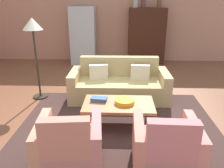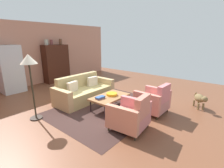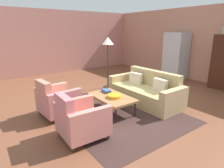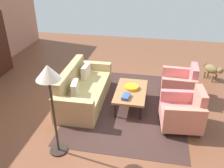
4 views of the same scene
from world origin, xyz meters
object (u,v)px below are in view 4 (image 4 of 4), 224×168
object	(u,v)px
coffee_table	(131,92)
fruit_bowl	(131,87)
floor_lamp	(49,81)
dog	(213,70)
armchair_right	(181,85)
couch	(82,90)
armchair_left	(184,113)
book_stack	(126,96)

from	to	relation	value
coffee_table	fruit_bowl	xyz separation A→B (m)	(0.10, 0.00, 0.07)
floor_lamp	dog	bearing A→B (deg)	-42.49
fruit_bowl	floor_lamp	world-z (taller)	floor_lamp
armchair_right	couch	bearing A→B (deg)	105.68
fruit_bowl	dog	xyz separation A→B (m)	(1.66, -2.12, -0.12)
couch	floor_lamp	world-z (taller)	floor_lamp
armchair_left	book_stack	distance (m)	1.27
couch	coffee_table	bearing A→B (deg)	89.20
fruit_bowl	book_stack	size ratio (longest dim) A/B	1.14
fruit_bowl	dog	size ratio (longest dim) A/B	0.57
coffee_table	floor_lamp	xyz separation A→B (m)	(-1.76, 1.11, 1.08)
couch	armchair_left	world-z (taller)	armchair_left
couch	floor_lamp	distance (m)	2.10
armchair_right	dog	size ratio (longest dim) A/B	1.49
book_stack	dog	world-z (taller)	dog
fruit_bowl	floor_lamp	size ratio (longest dim) A/B	0.19
coffee_table	book_stack	size ratio (longest dim) A/B	4.09
couch	armchair_right	distance (m)	2.43
armchair_left	dog	bearing A→B (deg)	-27.56
armchair_left	armchair_right	bearing A→B (deg)	-5.59
armchair_right	book_stack	size ratio (longest dim) A/B	3.00
book_stack	armchair_left	bearing A→B (deg)	-101.56
floor_lamp	dog	distance (m)	4.91
couch	fruit_bowl	size ratio (longest dim) A/B	6.31
armchair_left	floor_lamp	xyz separation A→B (m)	(-1.17, 2.28, 1.10)
dog	floor_lamp	bearing A→B (deg)	-80.65
coffee_table	dog	xyz separation A→B (m)	(1.76, -2.12, -0.05)
coffee_table	floor_lamp	world-z (taller)	floor_lamp
fruit_bowl	book_stack	bearing A→B (deg)	171.03
armchair_right	book_stack	distance (m)	1.56
fruit_bowl	floor_lamp	bearing A→B (deg)	149.20
armchair_right	floor_lamp	world-z (taller)	floor_lamp
couch	floor_lamp	bearing A→B (deg)	1.65
couch	armchair_right	xyz separation A→B (m)	(0.60, -2.35, 0.06)
couch	armchair_left	distance (m)	2.43
couch	book_stack	xyz separation A→B (m)	(-0.34, -1.12, 0.15)
book_stack	armchair_right	bearing A→B (deg)	-52.78
floor_lamp	coffee_table	bearing A→B (deg)	-32.24
book_stack	floor_lamp	distance (m)	2.03
book_stack	dog	distance (m)	3.04
book_stack	dog	xyz separation A→B (m)	(2.10, -2.19, -0.12)
floor_lamp	couch	bearing A→B (deg)	2.51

